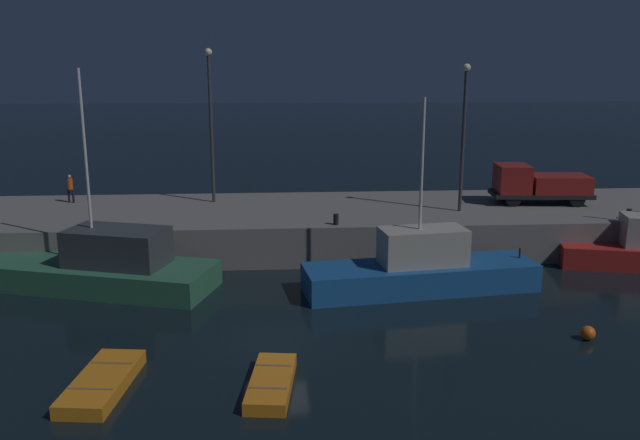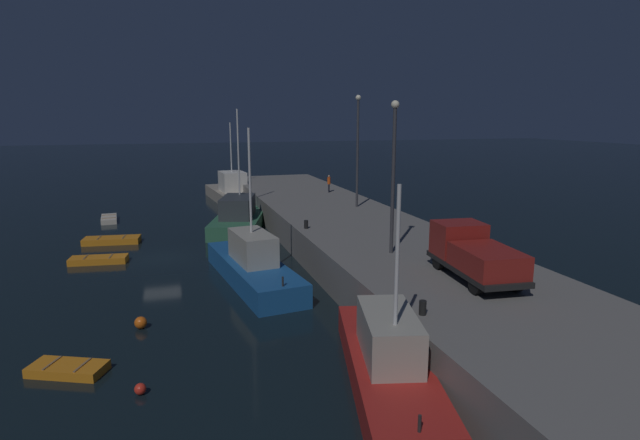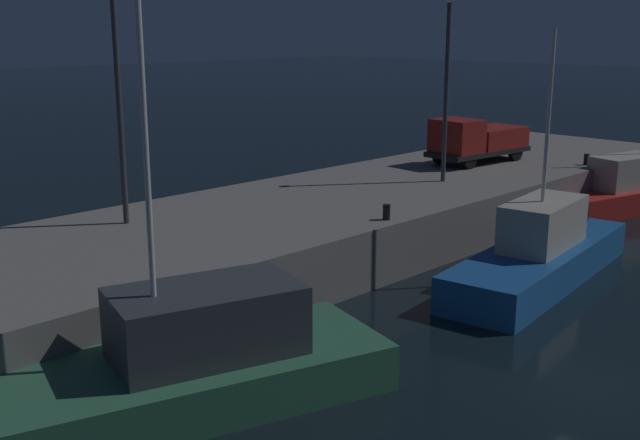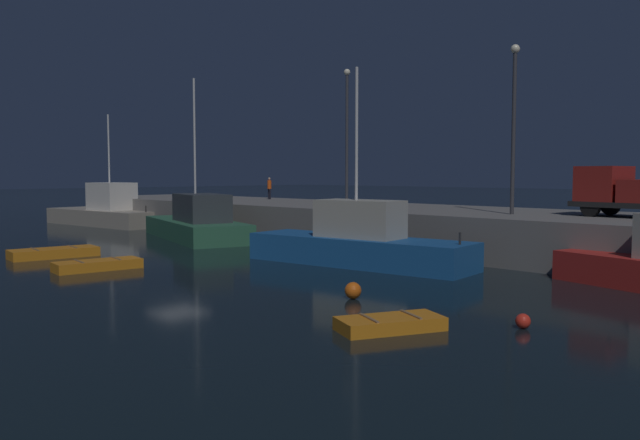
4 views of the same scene
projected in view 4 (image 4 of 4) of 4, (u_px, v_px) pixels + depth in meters
name	position (u px, v px, depth m)	size (l,w,h in m)	color
ground_plane	(178.00, 262.00, 30.57)	(320.00, 320.00, 0.00)	black
pier_quay	(367.00, 223.00, 40.11)	(57.28, 9.66, 2.19)	slate
fishing_boat_blue	(358.00, 243.00, 29.35)	(11.25, 4.32, 8.99)	#195193
fishing_boat_white	(107.00, 212.00, 52.31)	(12.41, 4.92, 8.95)	gray
fishing_boat_orange	(197.00, 223.00, 41.08)	(12.15, 6.95, 10.25)	#2D6647
dinghy_orange_near	(98.00, 265.00, 27.87)	(1.76, 3.76, 0.47)	orange
rowboat_white_mid	(390.00, 324.00, 17.08)	(2.30, 3.09, 0.40)	orange
dinghy_red_small	(54.00, 253.00, 32.05)	(2.09, 4.29, 0.50)	orange
mooring_buoy_near	(523.00, 321.00, 17.28)	(0.41, 0.41, 0.41)	red
mooring_buoy_mid	(353.00, 290.00, 21.40)	(0.56, 0.56, 0.56)	orange
lamp_post_west	(347.00, 126.00, 43.80)	(0.44, 0.44, 9.12)	#38383D
lamp_post_east	(514.00, 116.00, 31.24)	(0.44, 0.44, 8.25)	#38383D
utility_truck	(637.00, 192.00, 29.02)	(6.04, 2.81, 2.35)	black
dockworker	(269.00, 187.00, 50.48)	(0.43, 0.40, 1.71)	black
bollard_central	(361.00, 205.00, 34.81)	(0.28, 0.28, 0.57)	black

